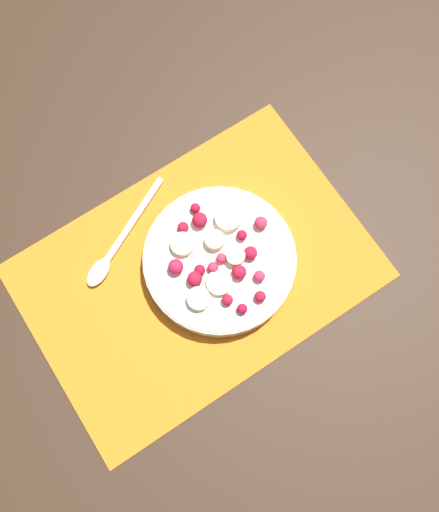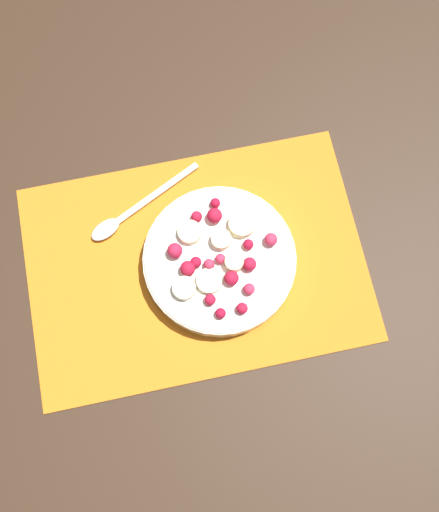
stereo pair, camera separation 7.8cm
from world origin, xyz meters
name	(u,v)px [view 2 (the right image)]	position (x,y,z in m)	size (l,w,h in m)	color
ground_plane	(196,263)	(0.00, 0.00, 0.00)	(3.00, 3.00, 0.00)	#382619
placemat	(196,263)	(0.00, 0.00, 0.00)	(0.48, 0.33, 0.01)	orange
fruit_bowl	(219,259)	(-0.03, 0.01, 0.03)	(0.21, 0.21, 0.05)	silver
spoon	(125,216)	(0.09, -0.09, 0.01)	(0.18, 0.10, 0.01)	silver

